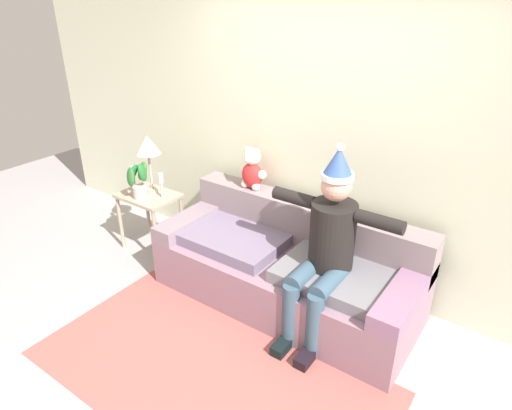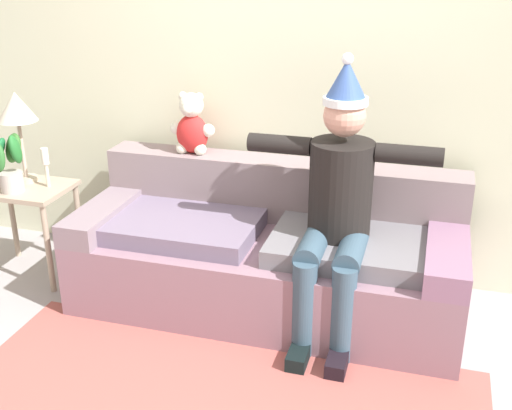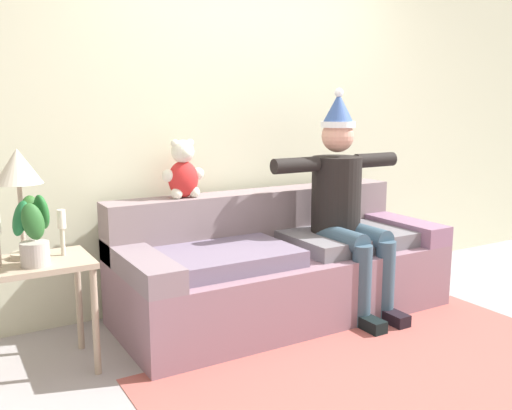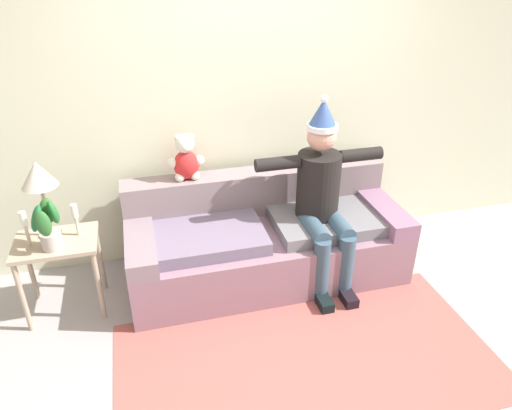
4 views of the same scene
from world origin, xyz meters
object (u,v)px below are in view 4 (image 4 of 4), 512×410
couch (265,238)px  table_lamp (39,178)px  potted_plant (47,225)px  side_table (58,253)px  teddy_bear (186,159)px  candle_tall (25,224)px  person_seated (322,193)px  candle_short (75,215)px

couch → table_lamp: table_lamp is taller
potted_plant → side_table: bearing=87.5°
teddy_bear → side_table: 1.16m
table_lamp → candle_tall: bearing=-141.7°
side_table → table_lamp: size_ratio=1.06×
teddy_bear → side_table: (-1.00, -0.37, -0.47)m
person_seated → candle_tall: person_seated is taller
teddy_bear → table_lamp: (-1.03, -0.28, 0.09)m
potted_plant → candle_tall: bearing=153.9°
candle_tall → candle_short: (0.32, 0.06, -0.01)m
side_table → person_seated: bearing=-2.2°
table_lamp → candle_short: (0.19, -0.04, -0.29)m
teddy_bear → candle_short: (-0.84, -0.33, -0.20)m
teddy_bear → candle_tall: bearing=-161.5°
candle_short → potted_plant: bearing=-140.2°
person_seated → potted_plant: 1.99m
candle_tall → potted_plant: bearing=-26.1°
side_table → potted_plant: potted_plant is taller
potted_plant → candle_tall: size_ratio=1.37×
couch → table_lamp: size_ratio=3.86×
teddy_bear → potted_plant: teddy_bear is taller
potted_plant → person_seated: bearing=0.6°
couch → potted_plant: bearing=-173.3°
candle_tall → table_lamp: bearing=38.3°
person_seated → table_lamp: (-2.01, 0.16, 0.30)m
teddy_bear → potted_plant: bearing=-155.1°
person_seated → table_lamp: size_ratio=2.63×
person_seated → side_table: 2.00m
person_seated → candle_short: size_ratio=6.11×
teddy_bear → candle_tall: (-1.16, -0.39, -0.19)m
person_seated → candle_short: bearing=176.4°
person_seated → table_lamp: 2.04m
side_table → table_lamp: bearing=108.2°
couch → candle_short: (-1.41, -0.05, 0.45)m
table_lamp → candle_short: 0.35m
person_seated → candle_short: 1.83m
couch → candle_short: candle_short is taller
person_seated → teddy_bear: bearing=155.7°
couch → candle_tall: (-1.73, -0.11, 0.46)m
couch → person_seated: (0.41, -0.16, 0.44)m
couch → candle_tall: bearing=-176.4°
candle_short → couch: bearing=2.0°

